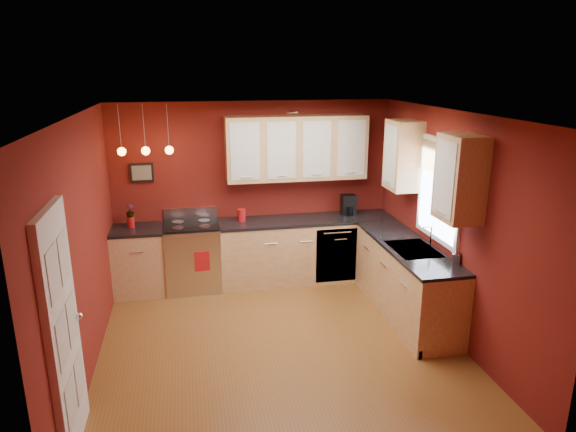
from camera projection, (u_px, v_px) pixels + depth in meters
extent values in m
plane|color=brown|center=(280.00, 345.00, 5.86)|extent=(4.20, 4.20, 0.00)
cube|color=silver|center=(279.00, 114.00, 5.13)|extent=(4.00, 4.20, 0.02)
cube|color=maroon|center=(254.00, 192.00, 7.47)|extent=(4.00, 0.02, 2.60)
cube|color=maroon|center=(334.00, 333.00, 3.52)|extent=(4.00, 0.02, 2.60)
cube|color=maroon|center=(83.00, 250.00, 5.12)|extent=(0.02, 4.20, 2.60)
cube|color=maroon|center=(451.00, 226.00, 5.87)|extent=(0.02, 4.20, 2.60)
cube|color=#DEB077|center=(140.00, 262.00, 7.12)|extent=(0.70, 0.60, 0.90)
cube|color=#DEB077|center=(307.00, 250.00, 7.56)|extent=(2.54, 0.60, 0.90)
cube|color=#DEB077|center=(406.00, 281.00, 6.47)|extent=(0.60, 2.10, 0.90)
cube|color=black|center=(137.00, 230.00, 6.99)|extent=(0.70, 0.62, 0.04)
cube|color=black|center=(307.00, 220.00, 7.43)|extent=(2.54, 0.62, 0.04)
cube|color=black|center=(408.00, 246.00, 6.34)|extent=(0.62, 2.10, 0.04)
cube|color=silver|center=(193.00, 257.00, 7.25)|extent=(0.76, 0.64, 0.92)
cube|color=black|center=(193.00, 264.00, 6.96)|extent=(0.55, 0.02, 0.32)
cylinder|color=silver|center=(193.00, 247.00, 6.89)|extent=(0.60, 0.02, 0.02)
cube|color=black|center=(191.00, 225.00, 7.12)|extent=(0.76, 0.60, 0.03)
cylinder|color=gray|center=(178.00, 228.00, 6.95)|extent=(0.16, 0.16, 0.01)
cylinder|color=gray|center=(205.00, 226.00, 7.02)|extent=(0.16, 0.16, 0.01)
cylinder|color=gray|center=(178.00, 222.00, 7.21)|extent=(0.16, 0.16, 0.01)
cylinder|color=gray|center=(204.00, 220.00, 7.28)|extent=(0.16, 0.16, 0.01)
cube|color=silver|center=(191.00, 213.00, 7.37)|extent=(0.76, 0.04, 0.16)
cube|color=silver|center=(336.00, 255.00, 7.36)|extent=(0.60, 0.02, 0.80)
cube|color=gray|center=(413.00, 251.00, 6.20)|extent=(0.50, 0.70, 0.05)
cube|color=black|center=(407.00, 247.00, 6.37)|extent=(0.42, 0.30, 0.02)
cube|color=black|center=(419.00, 256.00, 6.05)|extent=(0.42, 0.30, 0.02)
cylinder|color=silver|center=(431.00, 237.00, 6.20)|extent=(0.02, 0.02, 0.28)
cylinder|color=silver|center=(427.00, 227.00, 6.15)|extent=(0.16, 0.02, 0.02)
cube|color=white|center=(440.00, 191.00, 6.05)|extent=(0.04, 1.02, 1.22)
cube|color=white|center=(439.00, 191.00, 6.05)|extent=(0.01, 0.90, 1.10)
cube|color=olive|center=(440.00, 160.00, 5.94)|extent=(0.02, 0.96, 0.36)
cube|color=white|center=(63.00, 333.00, 4.07)|extent=(0.06, 0.82, 2.05)
cube|color=silver|center=(53.00, 274.00, 3.75)|extent=(0.00, 0.28, 0.40)
cube|color=silver|center=(64.00, 257.00, 4.09)|extent=(0.00, 0.28, 0.40)
cube|color=silver|center=(62.00, 341.00, 3.90)|extent=(0.00, 0.28, 0.40)
cube|color=silver|center=(72.00, 319.00, 4.24)|extent=(0.00, 0.28, 0.40)
cube|color=silver|center=(71.00, 403.00, 4.06)|extent=(0.00, 0.28, 0.40)
cube|color=silver|center=(79.00, 377.00, 4.40)|extent=(0.00, 0.28, 0.40)
sphere|color=silver|center=(79.00, 316.00, 4.40)|extent=(0.06, 0.06, 0.06)
cube|color=#DEB077|center=(297.00, 148.00, 7.24)|extent=(2.00, 0.35, 0.90)
cube|color=#DEB077|center=(429.00, 166.00, 5.96)|extent=(0.35, 1.95, 0.90)
cube|color=black|center=(142.00, 173.00, 7.06)|extent=(0.32, 0.03, 0.26)
cylinder|color=gray|center=(120.00, 128.00, 6.53)|extent=(0.01, 0.01, 0.60)
sphere|color=#FFA53F|center=(122.00, 152.00, 6.62)|extent=(0.11, 0.11, 0.11)
cylinder|color=gray|center=(144.00, 128.00, 6.59)|extent=(0.01, 0.01, 0.60)
sphere|color=#FFA53F|center=(146.00, 151.00, 6.67)|extent=(0.11, 0.11, 0.11)
cylinder|color=gray|center=(168.00, 127.00, 6.65)|extent=(0.01, 0.01, 0.60)
sphere|color=#FFA53F|center=(169.00, 150.00, 6.73)|extent=(0.11, 0.11, 0.11)
cylinder|color=#B51317|center=(242.00, 216.00, 7.27)|extent=(0.11, 0.11, 0.16)
cylinder|color=#B51317|center=(242.00, 210.00, 7.24)|extent=(0.12, 0.12, 0.02)
cylinder|color=#B51317|center=(131.00, 222.00, 7.00)|extent=(0.09, 0.09, 0.15)
imported|color=#B51317|center=(130.00, 211.00, 6.96)|extent=(0.12, 0.12, 0.20)
cube|color=black|center=(348.00, 205.00, 7.60)|extent=(0.21, 0.18, 0.29)
cylinder|color=black|center=(349.00, 211.00, 7.57)|extent=(0.12, 0.12, 0.14)
imported|color=silver|center=(456.00, 256.00, 5.70)|extent=(0.11, 0.11, 0.18)
cube|color=#B51317|center=(202.00, 261.00, 6.95)|extent=(0.20, 0.01, 0.28)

